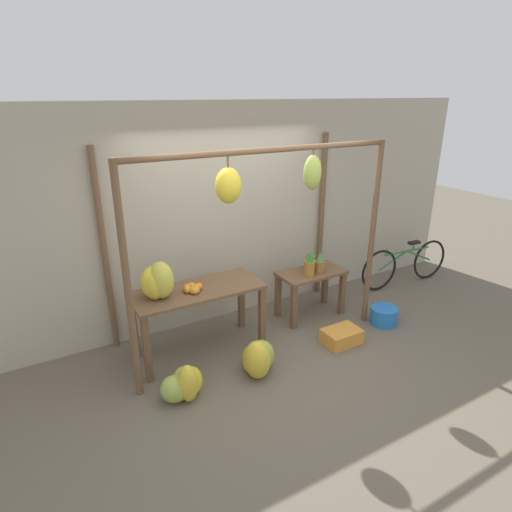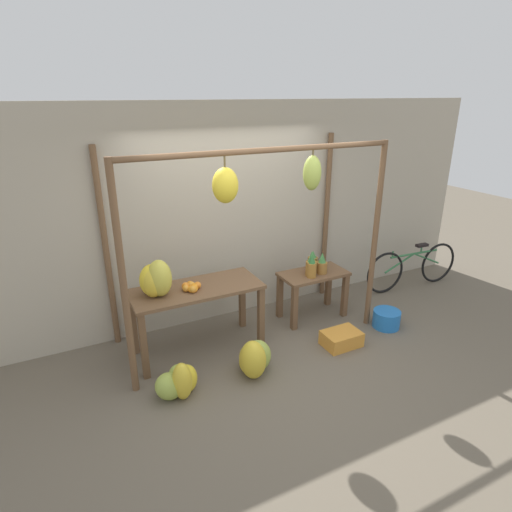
{
  "view_description": "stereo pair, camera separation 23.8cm",
  "coord_description": "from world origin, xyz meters",
  "views": [
    {
      "loc": [
        -2.26,
        -3.43,
        2.88
      ],
      "look_at": [
        0.08,
        0.68,
        1.06
      ],
      "focal_mm": 30.0,
      "sensor_mm": 36.0,
      "label": 1
    },
    {
      "loc": [
        -2.05,
        -3.54,
        2.88
      ],
      "look_at": [
        0.08,
        0.68,
        1.06
      ],
      "focal_mm": 30.0,
      "sensor_mm": 36.0,
      "label": 2
    }
  ],
  "objects": [
    {
      "name": "display_table_side",
      "position": [
        0.97,
        0.76,
        0.49
      ],
      "size": [
        0.9,
        0.48,
        0.65
      ],
      "color": "brown",
      "rests_on": "ground_plane"
    },
    {
      "name": "display_table_main",
      "position": [
        -0.68,
        0.68,
        0.67
      ],
      "size": [
        1.48,
        0.63,
        0.81
      ],
      "color": "brown",
      "rests_on": "ground_plane"
    },
    {
      "name": "fruit_crate_white",
      "position": [
        0.89,
        -0.02,
        0.09
      ],
      "size": [
        0.45,
        0.32,
        0.18
      ],
      "color": "orange",
      "rests_on": "ground_plane"
    },
    {
      "name": "banana_pile_on_table",
      "position": [
        -1.13,
        0.68,
        1.0
      ],
      "size": [
        0.4,
        0.39,
        0.41
      ],
      "color": "gold",
      "rests_on": "display_table_main"
    },
    {
      "name": "orange_pile",
      "position": [
        -0.75,
        0.63,
        0.85
      ],
      "size": [
        0.22,
        0.22,
        0.09
      ],
      "color": "orange",
      "rests_on": "display_table_main"
    },
    {
      "name": "banana_pile_ground_right",
      "position": [
        -0.31,
        -0.02,
        0.18
      ],
      "size": [
        0.44,
        0.51,
        0.44
      ],
      "color": "#9EB247",
      "rests_on": "ground_plane"
    },
    {
      "name": "blue_bucket",
      "position": [
        1.68,
        0.08,
        0.11
      ],
      "size": [
        0.35,
        0.35,
        0.23
      ],
      "color": "blue",
      "rests_on": "ground_plane"
    },
    {
      "name": "stall_awning",
      "position": [
        -0.03,
        0.53,
        1.65
      ],
      "size": [
        3.11,
        1.18,
        2.37
      ],
      "color": "brown",
      "rests_on": "ground_plane"
    },
    {
      "name": "banana_pile_ground_left",
      "position": [
        -1.15,
        -0.02,
        0.16
      ],
      "size": [
        0.53,
        0.36,
        0.41
      ],
      "color": "yellow",
      "rests_on": "ground_plane"
    },
    {
      "name": "ground_plane",
      "position": [
        0.0,
        0.0,
        0.0
      ],
      "size": [
        20.0,
        20.0,
        0.0
      ],
      "primitive_type": "plane",
      "color": "#665B4C"
    },
    {
      "name": "parked_bicycle",
      "position": [
        2.89,
        0.84,
        0.35
      ],
      "size": [
        1.7,
        0.15,
        0.7
      ],
      "color": "black",
      "rests_on": "ground_plane"
    },
    {
      "name": "pineapple_cluster",
      "position": [
        0.95,
        0.72,
        0.77
      ],
      "size": [
        0.33,
        0.32,
        0.33
      ],
      "color": "#A3702D",
      "rests_on": "display_table_side"
    },
    {
      "name": "shop_wall_back",
      "position": [
        0.0,
        1.39,
        1.4
      ],
      "size": [
        8.0,
        0.08,
        2.8
      ],
      "color": "#B2A893",
      "rests_on": "ground_plane"
    }
  ]
}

